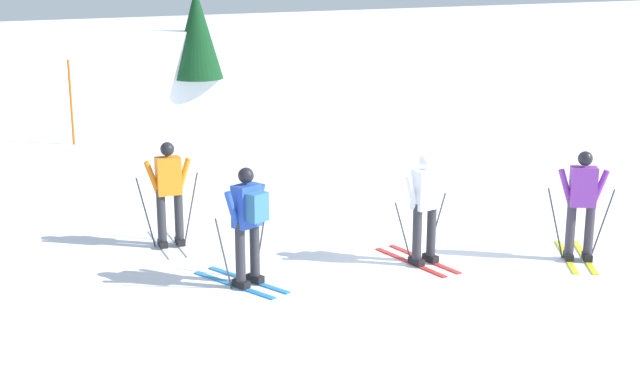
# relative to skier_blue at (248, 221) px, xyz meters

# --- Properties ---
(ground_plane) EXTENTS (120.00, 120.00, 0.00)m
(ground_plane) POSITION_rel_skier_blue_xyz_m (3.05, -0.29, -0.96)
(ground_plane) COLOR white
(far_snow_ridge) EXTENTS (80.00, 8.30, 2.29)m
(far_snow_ridge) POSITION_rel_skier_blue_xyz_m (3.05, 19.94, 0.19)
(far_snow_ridge) COLOR white
(far_snow_ridge) RESTS_ON ground
(skier_blue) EXTENTS (0.97, 1.64, 1.71)m
(skier_blue) POSITION_rel_skier_blue_xyz_m (0.00, 0.00, 0.00)
(skier_blue) COLOR #237AC6
(skier_blue) RESTS_ON ground
(skier_purple) EXTENTS (1.25, 1.50, 1.71)m
(skier_purple) POSITION_rel_skier_blue_xyz_m (4.78, -1.67, -0.04)
(skier_purple) COLOR gold
(skier_purple) RESTS_ON ground
(skier_white) EXTENTS (1.00, 1.61, 1.71)m
(skier_white) POSITION_rel_skier_blue_xyz_m (2.67, -0.54, -0.04)
(skier_white) COLOR red
(skier_white) RESTS_ON ground
(skier_orange) EXTENTS (0.99, 1.64, 1.71)m
(skier_orange) POSITION_rel_skier_blue_xyz_m (-0.24, 2.25, -0.04)
(skier_orange) COLOR silver
(skier_orange) RESTS_ON ground
(trail_marker_pole) EXTENTS (0.06, 0.06, 2.12)m
(trail_marker_pole) POSITION_rel_skier_blue_xyz_m (0.87, 11.23, 0.10)
(trail_marker_pole) COLOR #C65614
(trail_marker_pole) RESTS_ON ground
(conifer_far_left) EXTENTS (1.63, 1.63, 3.69)m
(conifer_far_left) POSITION_rel_skier_blue_xyz_m (6.38, 15.89, 1.27)
(conifer_far_left) COLOR #513823
(conifer_far_left) RESTS_ON ground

